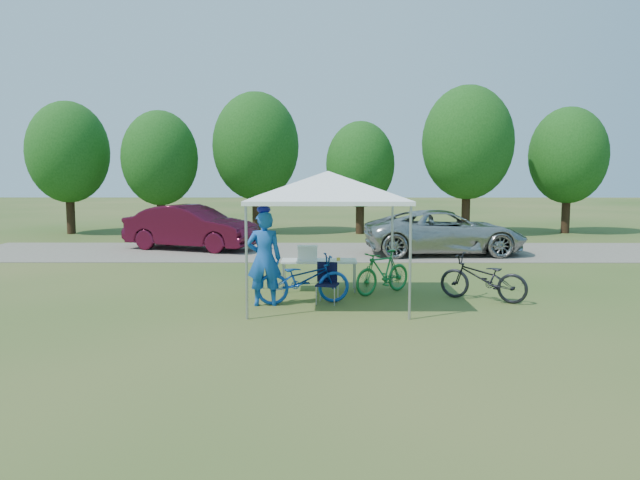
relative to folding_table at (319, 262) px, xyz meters
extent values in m
plane|color=#2D5119|center=(0.19, -1.28, -0.66)|extent=(100.00, 100.00, 0.00)
cube|color=gray|center=(0.19, 6.72, -0.65)|extent=(24.00, 5.00, 0.02)
cylinder|color=#A5A5AA|center=(-1.31, -2.78, 0.39)|extent=(0.05, 0.05, 2.10)
cylinder|color=#A5A5AA|center=(1.69, -2.78, 0.39)|extent=(0.05, 0.05, 2.10)
cylinder|color=#A5A5AA|center=(-1.31, 0.22, 0.39)|extent=(0.05, 0.05, 2.10)
cylinder|color=#A5A5AA|center=(1.69, 0.22, 0.39)|extent=(0.05, 0.05, 2.10)
cube|color=white|center=(0.19, -1.28, 1.48)|extent=(3.15, 3.15, 0.08)
pyramid|color=white|center=(0.19, -1.28, 2.07)|extent=(4.53, 4.53, 0.55)
cylinder|color=#382314|center=(-10.81, 12.72, 0.29)|extent=(0.36, 0.36, 1.89)
ellipsoid|color=#144711|center=(-10.81, 12.72, 2.85)|extent=(3.46, 3.46, 4.32)
cylinder|color=#382314|center=(-6.81, 12.42, 0.22)|extent=(0.36, 0.36, 1.75)
ellipsoid|color=#144711|center=(-6.81, 12.42, 2.59)|extent=(3.20, 3.20, 4.00)
cylinder|color=#382314|center=(-2.81, 13.02, 0.36)|extent=(0.36, 0.36, 2.03)
ellipsoid|color=#144711|center=(-2.81, 13.02, 3.11)|extent=(3.71, 3.71, 4.64)
cylinder|color=#382314|center=(1.69, 12.82, 0.15)|extent=(0.36, 0.36, 1.61)
ellipsoid|color=#144711|center=(1.69, 12.82, 2.33)|extent=(2.94, 2.94, 3.68)
cylinder|color=#382314|center=(6.19, 12.52, 0.39)|extent=(0.36, 0.36, 2.10)
ellipsoid|color=#144711|center=(6.19, 12.52, 3.24)|extent=(3.84, 3.84, 4.80)
cylinder|color=#382314|center=(10.69, 13.12, 0.25)|extent=(0.36, 0.36, 1.82)
ellipsoid|color=#144711|center=(10.69, 13.12, 2.72)|extent=(3.33, 3.33, 4.16)
cube|color=white|center=(0.00, 0.00, 0.02)|extent=(1.71, 0.71, 0.04)
cylinder|color=#A5A5AA|center=(-0.81, -0.30, -0.33)|extent=(0.04, 0.04, 0.66)
cylinder|color=#A5A5AA|center=(0.81, -0.30, -0.33)|extent=(0.04, 0.04, 0.66)
cylinder|color=#A5A5AA|center=(-0.81, 0.30, -0.33)|extent=(0.04, 0.04, 0.66)
cylinder|color=#A5A5AA|center=(0.81, 0.30, -0.33)|extent=(0.04, 0.04, 0.66)
cube|color=black|center=(0.18, -1.41, -0.26)|extent=(0.51, 0.51, 0.04)
cube|color=black|center=(0.18, -1.20, -0.03)|extent=(0.42, 0.13, 0.43)
cylinder|color=#A5A5AA|center=(-0.01, -1.60, -0.47)|extent=(0.02, 0.02, 0.38)
cylinder|color=#A5A5AA|center=(0.37, -1.60, -0.47)|extent=(0.02, 0.02, 0.38)
cylinder|color=#A5A5AA|center=(-0.01, -1.22, -0.47)|extent=(0.02, 0.02, 0.38)
cylinder|color=#A5A5AA|center=(0.37, -1.22, -0.47)|extent=(0.02, 0.02, 0.38)
cube|color=white|center=(-0.26, 0.00, 0.19)|extent=(0.44, 0.29, 0.29)
cube|color=white|center=(-0.26, 0.00, 0.35)|extent=(0.46, 0.31, 0.04)
cylinder|color=yellow|center=(0.44, -0.05, 0.08)|extent=(0.09, 0.09, 0.07)
imported|color=#1652B5|center=(-1.10, -1.59, 0.30)|extent=(0.75, 0.54, 1.93)
imported|color=#113F9C|center=(-0.32, -1.41, -0.15)|extent=(2.03, 1.08, 1.02)
imported|color=#186E2E|center=(1.42, -0.36, -0.17)|extent=(1.54, 1.38, 0.97)
imported|color=black|center=(3.46, -1.12, -0.17)|extent=(1.93, 1.48, 0.97)
imported|color=#ABACA7|center=(4.05, 6.10, 0.08)|extent=(5.29, 2.64, 1.44)
imported|color=#450B1D|center=(-4.45, 7.31, 0.12)|extent=(4.90, 3.09, 1.53)
camera|label=1|loc=(0.09, -14.07, 2.09)|focal=35.00mm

